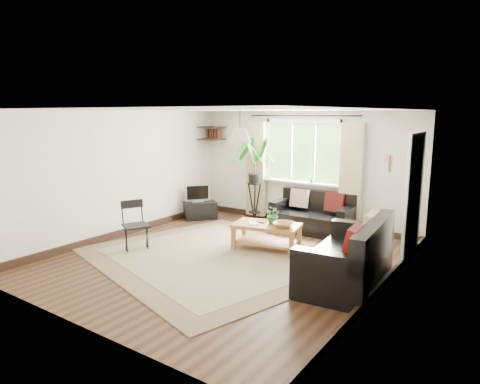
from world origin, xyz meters
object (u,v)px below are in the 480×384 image
Objects in this scene: coffee_table at (267,237)px; tv_stand at (200,210)px; sofa_back at (313,213)px; sofa_right at (346,253)px; palm_stand at (255,179)px; folding_chair at (136,227)px.

coffee_table is 2.62m from tv_stand.
sofa_back is 2.27× the size of tv_stand.
sofa_right is at bearing -20.41° from coffee_table.
palm_stand is at bearing -28.11° from tv_stand.
sofa_back is 1.86× the size of folding_chair.
folding_chair is at bearing -83.55° from sofa_right.
coffee_table is 2.11m from palm_stand.
tv_stand is at bearing -171.22° from sofa_back.
tv_stand is 0.38× the size of palm_stand.
folding_chair reaches higher than coffee_table.
folding_chair is (-0.57, -2.88, -0.50)m from palm_stand.
sofa_back is at bearing -149.66° from sofa_right.
palm_stand is at bearing 13.76° from folding_chair.
palm_stand reaches higher than folding_chair.
folding_chair is at bearing -143.93° from coffee_table.
folding_chair reaches higher than tv_stand.
sofa_right is 2.15× the size of folding_chair.
sofa_right reaches higher than sofa_back.
palm_stand reaches higher than coffee_table.
sofa_right is at bearing -55.80° from sofa_back.
sofa_right is 2.62× the size of tv_stand.
tv_stand is at bearing -117.58° from sofa_right.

